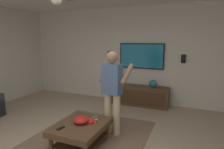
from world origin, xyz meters
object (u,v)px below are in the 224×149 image
Objects in this scene: person_standing at (113,88)px; vase_round at (153,84)px; remote_black at (61,128)px; wall_speaker_right at (110,55)px; coffee_table at (81,130)px; media_console at (138,95)px; remote_white at (95,121)px; book at (89,121)px; remote_grey at (95,117)px; bowl at (81,120)px; wall_speaker_left at (183,59)px; tv at (141,56)px.

person_standing reaches higher than vase_round.
wall_speaker_right is (3.09, 0.45, 0.99)m from remote_black.
coffee_table is at bearing -166.59° from wall_speaker_right.
remote_white is at bearing -3.86° from media_console.
media_console is 2.02m from person_standing.
remote_white reaches higher than coffee_table.
coffee_table is 4.55× the size of book.
remote_grey is at bearing 98.97° from book.
person_standing reaches higher than remote_grey.
remote_grey is (0.31, -0.11, -0.05)m from bowl.
remote_black is at bearing -171.65° from wall_speaker_right.
book is at bearing 164.61° from vase_round.
remote_grey is at bearing -14.01° from remote_black.
coffee_table is at bearing 160.56° from person_standing.
media_console reaches higher than bowl.
remote_black is 0.52m from book.
media_console is at bearing 93.52° from book.
remote_white is at bearing -42.15° from coffee_table.
wall_speaker_right reaches higher than remote_grey.
remote_white is at bearing 153.42° from wall_speaker_left.
coffee_table is 3.02m from tv.
media_console is 1.31× the size of tv.
coffee_table is 0.59× the size of media_console.
vase_round is at bearing -16.96° from bowl.
tv is 0.79× the size of person_standing.
wall_speaker_left is (2.47, -1.39, 0.94)m from remote_grey.
vase_round reaches higher than coffee_table.
media_console is at bearing -7.92° from bowl.
book reaches higher than coffee_table.
person_standing reaches higher than media_console.
remote_white is at bearing 45.70° from remote_grey.
wall_speaker_left reaches higher than remote_grey.
bowl is 2.63m from vase_round.
remote_white is at bearing -27.08° from remote_black.
remote_white is 2.43m from vase_round.
bowl is at bearing 163.04° from vase_round.
remote_grey is (-2.21, 0.25, 0.14)m from media_console.
coffee_table is 0.17m from bowl.
wall_speaker_left reaches higher than remote_black.
tv is at bearing -171.35° from remote_grey.
remote_black is at bearing -11.72° from remote_grey.
media_console is 11.33× the size of remote_black.
remote_grey is 2.76m from wall_speaker_right.
vase_round reaches higher than remote_black.
bowl is (0.03, 0.02, 0.16)m from coffee_table.
person_standing is 1.97m from vase_round.
person_standing is 2.49m from wall_speaker_left.
remote_white is 3.07m from wall_speaker_left.
vase_round is 1.00× the size of wall_speaker_left.
coffee_table is 4.55× the size of vase_round.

